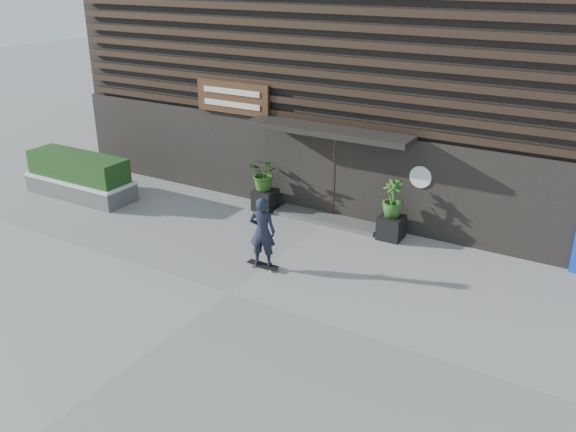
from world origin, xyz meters
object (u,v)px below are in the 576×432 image
Objects in this scene: planter_pot_left at (265,200)px; raised_bed at (81,188)px; skateboarder at (262,232)px; planter_pot_right at (391,227)px.

planter_pot_left is 5.71m from raised_bed.
raised_bed is at bearing 170.82° from skateboarder.
skateboarder is (7.29, -1.18, 0.66)m from raised_bed.
planter_pot_right reaches higher than raised_bed.
planter_pot_left and planter_pot_right have the same top height.
skateboarder reaches higher than planter_pot_right.
skateboarder reaches higher than raised_bed.
planter_pot_left is at bearing 19.10° from raised_bed.
raised_bed is (-9.20, -1.87, -0.05)m from planter_pot_right.
planter_pot_right is 0.17× the size of raised_bed.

